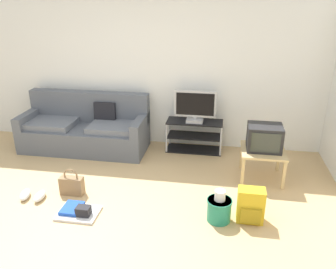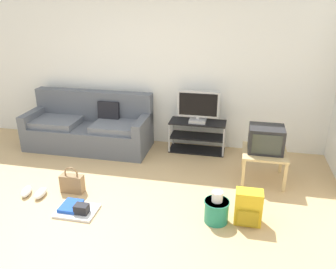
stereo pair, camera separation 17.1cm
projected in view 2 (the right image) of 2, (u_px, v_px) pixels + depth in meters
ground_plane at (90, 220)px, 3.96m from camera, size 9.00×9.80×0.02m
wall_back at (144, 64)px, 5.67m from camera, size 9.00×0.10×2.70m
couch at (90, 128)px, 5.77m from camera, size 2.05×0.82×0.91m
tv_stand at (197, 136)px, 5.63m from camera, size 0.90×0.38×0.51m
flat_tv at (198, 107)px, 5.42m from camera, size 0.66×0.22×0.51m
side_table at (264, 155)px, 4.68m from camera, size 0.59×0.59×0.43m
crt_tv at (266, 139)px, 4.61m from camera, size 0.46×0.39×0.35m
backpack at (248, 208)px, 3.83m from camera, size 0.30×0.26×0.41m
handbag at (72, 183)px, 4.47m from camera, size 0.30×0.13×0.37m
cleaning_bucket at (216, 209)px, 3.87m from camera, size 0.29×0.29×0.39m
sneakers_pair at (34, 192)px, 4.42m from camera, size 0.36×0.27×0.09m
floor_tray at (76, 209)px, 4.08m from camera, size 0.47×0.36×0.14m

